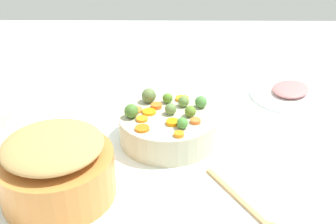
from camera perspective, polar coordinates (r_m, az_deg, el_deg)
tabletop at (r=1.18m, az=0.90°, el=-4.00°), size 2.40×2.40×0.02m
serving_bowl_carrots at (r=1.14m, az=-0.00°, el=-2.21°), size 0.28×0.28×0.08m
metal_pot at (r=0.97m, az=-15.38°, el=-8.58°), size 0.26×0.26×0.11m
stuffing_mound at (r=0.92m, az=-16.03°, el=-4.58°), size 0.23×0.23×0.05m
carrot_slice_0 at (r=1.03m, az=1.55°, el=-3.17°), size 0.03×0.03×0.01m
carrot_slice_1 at (r=1.08m, az=0.65°, el=-1.47°), size 0.05×0.05×0.01m
carrot_slice_2 at (r=1.16m, az=-1.66°, el=0.87°), size 0.03×0.03×0.01m
carrot_slice_3 at (r=1.14m, az=-4.54°, el=0.26°), size 0.04×0.04×0.01m
carrot_slice_4 at (r=1.20m, az=2.01°, el=1.90°), size 0.05×0.05×0.01m
carrot_slice_5 at (r=1.08m, az=3.91°, el=-1.29°), size 0.04×0.04×0.01m
carrot_slice_6 at (r=1.10m, az=-3.71°, el=-1.00°), size 0.04×0.04×0.01m
carrot_slice_7 at (r=1.13m, az=-2.70°, el=-0.07°), size 0.04×0.04×0.01m
carrot_slice_8 at (r=1.05m, az=-3.67°, el=-2.34°), size 0.05×0.05×0.01m
brussels_sprout_0 at (r=1.11m, az=3.18°, el=0.09°), size 0.03×0.03×0.03m
brussels_sprout_1 at (r=1.18m, az=-2.74°, el=2.36°), size 0.04×0.04×0.04m
brussels_sprout_2 at (r=1.16m, az=4.69°, el=1.44°), size 0.04×0.04×0.04m
brussels_sprout_3 at (r=1.10m, az=-5.22°, el=0.13°), size 0.04×0.04×0.04m
brussels_sprout_4 at (r=1.05m, az=2.05°, el=-1.58°), size 0.03×0.03×0.03m
brussels_sprout_5 at (r=1.16m, az=2.21°, el=1.52°), size 0.03×0.03×0.03m
brussels_sprout_6 at (r=1.18m, az=-0.06°, el=1.98°), size 0.03×0.03×0.03m
brussels_sprout_7 at (r=1.12m, az=0.37°, el=0.43°), size 0.03×0.03×0.03m
wooden_spoon at (r=0.93m, az=12.60°, el=-14.22°), size 0.16×0.25×0.01m
casserole_dish at (r=1.29m, az=-22.15°, el=-0.14°), size 0.22×0.22×0.10m
ham_plate at (r=1.46m, az=16.56°, el=2.24°), size 0.25×0.25×0.01m
ham_slice_main at (r=1.46m, az=16.99°, el=3.13°), size 0.19×0.19×0.02m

